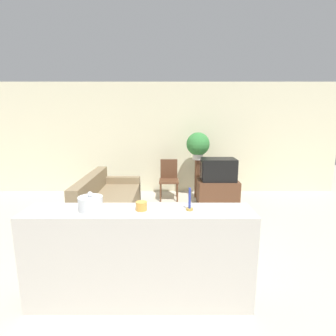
{
  "coord_description": "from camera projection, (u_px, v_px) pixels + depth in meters",
  "views": [
    {
      "loc": [
        0.29,
        -3.08,
        1.92
      ],
      "look_at": [
        0.29,
        2.21,
        0.85
      ],
      "focal_mm": 28.0,
      "sensor_mm": 36.0,
      "label": 1
    }
  ],
  "objects": [
    {
      "name": "ground_plane",
      "position": [
        146.0,
        266.0,
        3.4
      ],
      "size": [
        14.0,
        14.0,
        0.0
      ],
      "primitive_type": "plane",
      "color": "beige"
    },
    {
      "name": "wall_back",
      "position": [
        156.0,
        139.0,
        6.5
      ],
      "size": [
        9.0,
        0.06,
        2.7
      ],
      "color": "beige",
      "rests_on": "ground_plane"
    },
    {
      "name": "couch",
      "position": [
        108.0,
        203.0,
        4.94
      ],
      "size": [
        0.93,
        1.92,
        0.81
      ],
      "color": "#847051",
      "rests_on": "ground_plane"
    },
    {
      "name": "tv_stand",
      "position": [
        218.0,
        192.0,
        5.69
      ],
      "size": [
        0.86,
        0.57,
        0.54
      ],
      "color": "brown",
      "rests_on": "ground_plane"
    },
    {
      "name": "television",
      "position": [
        218.0,
        170.0,
        5.59
      ],
      "size": [
        0.73,
        0.47,
        0.47
      ],
      "color": "black",
      "rests_on": "tv_stand"
    },
    {
      "name": "wooden_chair",
      "position": [
        169.0,
        177.0,
        6.08
      ],
      "size": [
        0.44,
        0.44,
        0.91
      ],
      "color": "brown",
      "rests_on": "ground_plane"
    },
    {
      "name": "plant_stand",
      "position": [
        197.0,
        179.0,
        6.17
      ],
      "size": [
        0.13,
        0.13,
        0.91
      ],
      "color": "brown",
      "rests_on": "ground_plane"
    },
    {
      "name": "potted_plant",
      "position": [
        198.0,
        145.0,
        6.01
      ],
      "size": [
        0.53,
        0.53,
        0.63
      ],
      "color": "white",
      "rests_on": "plant_stand"
    },
    {
      "name": "foreground_counter",
      "position": [
        140.0,
        257.0,
        2.67
      ],
      "size": [
        2.27,
        0.44,
        1.0
      ],
      "color": "beige",
      "rests_on": "ground_plane"
    },
    {
      "name": "decorative_bowl",
      "position": [
        91.0,
        203.0,
        2.56
      ],
      "size": [
        0.24,
        0.24,
        0.19
      ],
      "color": "silver",
      "rests_on": "foreground_counter"
    },
    {
      "name": "candle_jar",
      "position": [
        142.0,
        206.0,
        2.57
      ],
      "size": [
        0.11,
        0.11,
        0.08
      ],
      "color": "gold",
      "rests_on": "foreground_counter"
    },
    {
      "name": "candlestick",
      "position": [
        190.0,
        203.0,
        2.56
      ],
      "size": [
        0.07,
        0.07,
        0.23
      ],
      "color": "#B7933D",
      "rests_on": "foreground_counter"
    }
  ]
}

